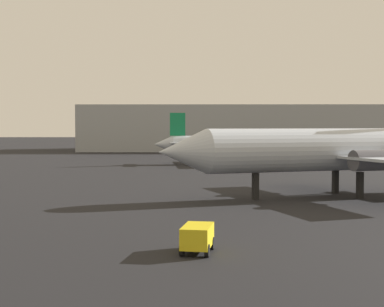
{
  "coord_description": "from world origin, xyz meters",
  "views": [
    {
      "loc": [
        -4.63,
        -9.01,
        6.01
      ],
      "look_at": [
        -5.06,
        49.1,
        3.23
      ],
      "focal_mm": 54.08,
      "sensor_mm": 36.0,
      "label": 1
    }
  ],
  "objects": [
    {
      "name": "airplane_on_taxiway",
      "position": [
        7.48,
        40.3,
        3.98
      ],
      "size": [
        30.78,
        20.93,
        10.91
      ],
      "rotation": [
        0.0,
        0.0,
        3.47
      ],
      "color": "#B2BCCC",
      "rests_on": "ground_plane"
    },
    {
      "name": "airplane_distant",
      "position": [
        0.28,
        82.22,
        3.11
      ],
      "size": [
        23.77,
        16.91,
        8.07
      ],
      "rotation": [
        0.0,
        0.0,
        0.1
      ],
      "color": "#B2BCCC",
      "rests_on": "ground_plane"
    },
    {
      "name": "baggage_cart",
      "position": [
        -4.58,
        18.11,
        0.76
      ],
      "size": [
        1.71,
        2.57,
        1.3
      ],
      "rotation": [
        0.0,
        0.0,
        4.55
      ],
      "color": "gold",
      "rests_on": "ground_plane"
    },
    {
      "name": "terminal_building",
      "position": [
        5.37,
        135.27,
        5.46
      ],
      "size": [
        75.28,
        25.54,
        10.91
      ],
      "primitive_type": "cube",
      "color": "#999EA3",
      "rests_on": "ground_plane"
    }
  ]
}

